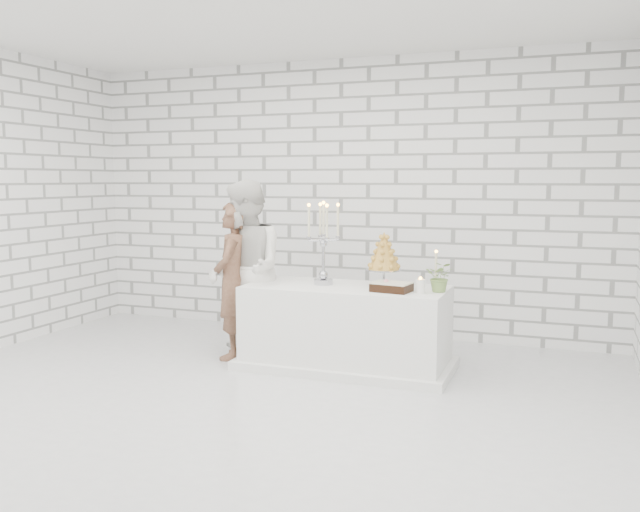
% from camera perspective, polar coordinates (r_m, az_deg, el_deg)
% --- Properties ---
extents(ground, '(6.00, 5.00, 0.01)m').
position_cam_1_polar(ground, '(5.40, -6.95, -11.93)').
color(ground, silver).
rests_on(ground, ground).
extents(ceiling, '(6.00, 5.00, 0.01)m').
position_cam_1_polar(ceiling, '(5.28, -7.43, 20.67)').
color(ceiling, white).
rests_on(ceiling, ground).
extents(wall_back, '(6.00, 0.01, 3.00)m').
position_cam_1_polar(wall_back, '(7.43, 1.78, 4.95)').
color(wall_back, white).
rests_on(wall_back, ground).
extents(cake_table, '(1.80, 0.80, 0.75)m').
position_cam_1_polar(cake_table, '(6.11, 2.20, -6.05)').
color(cake_table, white).
rests_on(cake_table, ground).
extents(groom, '(0.46, 0.61, 1.49)m').
position_cam_1_polar(groom, '(6.44, -7.41, -2.08)').
color(groom, brown).
rests_on(groom, ground).
extents(bride, '(1.04, 1.05, 1.71)m').
position_cam_1_polar(bride, '(6.37, -6.34, -1.19)').
color(bride, silver).
rests_on(bride, ground).
extents(candelabra, '(0.37, 0.37, 0.76)m').
position_cam_1_polar(candelabra, '(6.09, 0.30, 1.11)').
color(candelabra, '#A7A8B2').
rests_on(candelabra, cake_table).
extents(croquembouche, '(0.37, 0.37, 0.49)m').
position_cam_1_polar(croquembouche, '(6.04, 5.45, -0.25)').
color(croquembouche, '#A6782E').
rests_on(croquembouche, cake_table).
extents(chocolate_cake, '(0.35, 0.27, 0.08)m').
position_cam_1_polar(chocolate_cake, '(5.77, 6.09, -2.62)').
color(chocolate_cake, black).
rests_on(chocolate_cake, cake_table).
extents(pillar_candle, '(0.09, 0.09, 0.12)m').
position_cam_1_polar(pillar_candle, '(5.71, 8.51, -2.57)').
color(pillar_candle, white).
rests_on(pillar_candle, cake_table).
extents(extra_taper, '(0.06, 0.06, 0.32)m').
position_cam_1_polar(extra_taper, '(5.95, 9.80, -1.25)').
color(extra_taper, beige).
rests_on(extra_taper, cake_table).
extents(flowers, '(0.24, 0.21, 0.26)m').
position_cam_1_polar(flowers, '(5.80, 10.18, -1.75)').
color(flowers, '#3C7632').
rests_on(flowers, cake_table).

